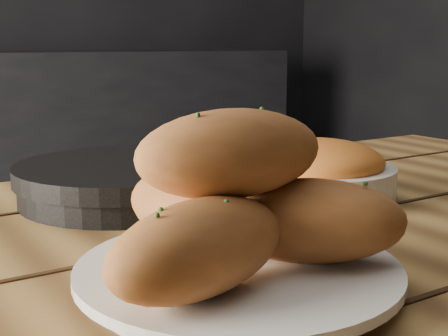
# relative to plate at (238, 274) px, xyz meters

# --- Properties ---
(plate) EXTENTS (0.25, 0.25, 0.02)m
(plate) POSITION_rel_plate_xyz_m (0.00, 0.00, 0.00)
(plate) COLOR white
(plate) RESTS_ON table
(bread_rolls) EXTENTS (0.27, 0.23, 0.12)m
(bread_rolls) POSITION_rel_plate_xyz_m (-0.01, -0.00, 0.06)
(bread_rolls) COLOR #B06331
(bread_rolls) RESTS_ON plate
(skillet) EXTENTS (0.40, 0.26, 0.05)m
(skillet) POSITION_rel_plate_xyz_m (0.04, 0.30, 0.01)
(skillet) COLOR black
(skillet) RESTS_ON table
(bowl) EXTENTS (0.18, 0.18, 0.07)m
(bowl) POSITION_rel_plate_xyz_m (0.24, 0.18, 0.02)
(bowl) COLOR white
(bowl) RESTS_ON table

